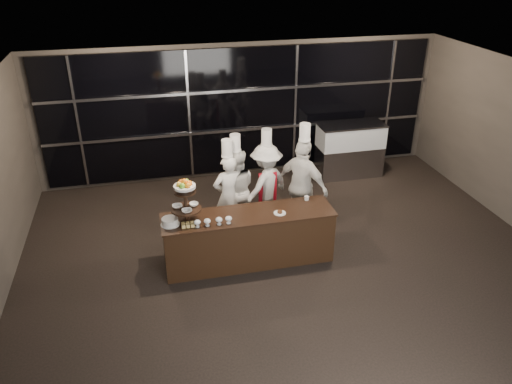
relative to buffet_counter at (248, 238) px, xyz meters
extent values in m
plane|color=black|center=(0.66, -1.41, -0.47)|extent=(10.00, 10.00, 0.00)
plane|color=black|center=(0.66, -1.41, 2.53)|extent=(10.00, 10.00, 0.00)
plane|color=#473F38|center=(0.66, 3.59, 1.03)|extent=(9.00, 0.00, 9.00)
cube|color=black|center=(0.66, 3.53, 1.03)|extent=(8.60, 0.04, 2.80)
cube|color=#A5A5AA|center=(0.66, 3.48, 0.63)|extent=(8.60, 0.06, 0.06)
cube|color=#A5A5AA|center=(0.66, 3.48, 1.53)|extent=(8.60, 0.06, 0.06)
cube|color=#A5A5AA|center=(-2.84, 3.50, 1.03)|extent=(0.05, 0.05, 2.80)
cube|color=#A5A5AA|center=(-0.54, 3.50, 1.03)|extent=(0.05, 0.05, 2.80)
cube|color=#A5A5AA|center=(1.86, 3.50, 1.03)|extent=(0.05, 0.05, 2.80)
cube|color=#A5A5AA|center=(4.16, 3.50, 1.03)|extent=(0.05, 0.05, 2.80)
cube|color=black|center=(0.00, 0.00, -0.02)|extent=(2.80, 0.70, 0.90)
cube|color=black|center=(0.00, 0.00, 0.44)|extent=(2.84, 0.74, 0.03)
cylinder|color=black|center=(-1.00, 0.00, 0.47)|extent=(0.24, 0.24, 0.03)
cylinder|color=black|center=(-1.00, 0.00, 0.80)|extent=(0.06, 0.06, 0.70)
cylinder|color=black|center=(-1.00, 0.00, 0.67)|extent=(0.48, 0.48, 0.02)
cylinder|color=black|center=(-1.00, 0.00, 0.97)|extent=(0.34, 0.34, 0.02)
cylinder|color=white|center=(-1.00, 0.00, 1.02)|extent=(0.10, 0.10, 0.06)
cylinder|color=white|center=(-1.00, 0.00, 1.07)|extent=(0.34, 0.34, 0.04)
sphere|color=orange|center=(-0.92, 0.00, 1.11)|extent=(0.09, 0.09, 0.09)
sphere|color=#84B12D|center=(-0.96, 0.07, 1.11)|extent=(0.09, 0.09, 0.09)
sphere|color=orange|center=(-1.04, 0.07, 1.11)|extent=(0.09, 0.09, 0.09)
sphere|color=yellow|center=(-1.08, 0.00, 1.11)|extent=(0.09, 0.09, 0.09)
sphere|color=#6CB02D|center=(-1.04, -0.07, 1.11)|extent=(0.09, 0.09, 0.09)
sphere|color=orange|center=(-0.96, -0.07, 1.11)|extent=(0.09, 0.09, 0.09)
sphere|color=orange|center=(-1.00, 0.00, 1.15)|extent=(0.09, 0.09, 0.09)
imported|color=white|center=(-1.13, 0.06, 0.71)|extent=(0.16, 0.16, 0.04)
imported|color=white|center=(-0.87, 0.06, 0.71)|extent=(0.15, 0.15, 0.05)
imported|color=white|center=(-1.00, -0.12, 0.71)|extent=(0.16, 0.16, 0.04)
cylinder|color=silver|center=(-0.86, -0.22, 0.46)|extent=(0.07, 0.07, 0.01)
cylinder|color=silver|center=(-0.86, -0.22, 0.49)|extent=(0.02, 0.02, 0.05)
ellipsoid|color=silver|center=(-0.86, -0.22, 0.54)|extent=(0.11, 0.11, 0.08)
ellipsoid|color=#15CE45|center=(-0.86, -0.22, 0.54)|extent=(0.08, 0.08, 0.05)
cylinder|color=silver|center=(-0.71, -0.22, 0.46)|extent=(0.07, 0.07, 0.01)
cylinder|color=silver|center=(-0.71, -0.22, 0.49)|extent=(0.02, 0.02, 0.05)
ellipsoid|color=silver|center=(-0.71, -0.22, 0.54)|extent=(0.11, 0.11, 0.08)
ellipsoid|color=#D51E4E|center=(-0.71, -0.22, 0.54)|extent=(0.08, 0.08, 0.05)
cylinder|color=silver|center=(-0.52, -0.22, 0.46)|extent=(0.07, 0.07, 0.01)
cylinder|color=silver|center=(-0.52, -0.22, 0.49)|extent=(0.02, 0.02, 0.05)
ellipsoid|color=silver|center=(-0.52, -0.22, 0.54)|extent=(0.11, 0.11, 0.08)
ellipsoid|color=beige|center=(-0.52, -0.22, 0.54)|extent=(0.08, 0.08, 0.05)
cylinder|color=silver|center=(-0.37, -0.22, 0.46)|extent=(0.07, 0.07, 0.01)
cylinder|color=silver|center=(-0.37, -0.22, 0.49)|extent=(0.02, 0.02, 0.05)
ellipsoid|color=silver|center=(-0.37, -0.22, 0.54)|extent=(0.11, 0.11, 0.08)
ellipsoid|color=#522815|center=(-0.37, -0.22, 0.54)|extent=(0.08, 0.08, 0.05)
cylinder|color=white|center=(-1.27, -0.05, 0.46)|extent=(0.30, 0.30, 0.01)
cylinder|color=white|center=(-1.27, -0.05, 0.51)|extent=(0.26, 0.26, 0.10)
cube|color=#E0C16D|center=(-1.07, -0.20, 0.48)|extent=(0.06, 0.06, 0.05)
cube|color=#E0C16D|center=(-1.00, -0.20, 0.48)|extent=(0.06, 0.06, 0.05)
cube|color=#E0C16D|center=(-0.93, -0.20, 0.48)|extent=(0.06, 0.06, 0.05)
cube|color=#E0C16D|center=(-1.07, -0.13, 0.48)|extent=(0.06, 0.06, 0.05)
cube|color=#E0C16D|center=(-1.00, -0.13, 0.48)|extent=(0.06, 0.06, 0.05)
cube|color=#E0C16D|center=(-0.93, -0.13, 0.48)|extent=(0.06, 0.06, 0.05)
cylinder|color=white|center=(0.51, -0.10, 0.46)|extent=(0.20, 0.20, 0.01)
cylinder|color=#4C2814|center=(0.51, -0.10, 0.49)|extent=(0.08, 0.08, 0.04)
cylinder|color=white|center=(1.08, 0.25, 0.49)|extent=(0.08, 0.08, 0.07)
cube|color=#A5A5AA|center=(3.01, 2.89, -0.12)|extent=(1.47, 0.63, 0.70)
cube|color=silver|center=(3.01, 2.89, 0.48)|extent=(1.47, 0.63, 0.50)
cube|color=#FFC67F|center=(3.01, 2.89, 0.48)|extent=(1.36, 0.52, 0.40)
cube|color=#A5A5AA|center=(3.01, 2.89, 0.75)|extent=(1.49, 0.65, 0.04)
imported|color=white|center=(-0.15, 0.99, 0.31)|extent=(0.62, 0.46, 1.55)
cylinder|color=white|center=(-0.15, 0.99, 1.24)|extent=(0.19, 0.19, 0.30)
cylinder|color=white|center=(-0.15, 0.99, 1.09)|extent=(0.21, 0.21, 0.03)
imported|color=white|center=(0.03, 1.19, 0.32)|extent=(0.79, 0.64, 1.56)
cylinder|color=white|center=(0.03, 1.19, 1.25)|extent=(0.19, 0.19, 0.30)
cylinder|color=white|center=(0.03, 1.19, 1.10)|extent=(0.21, 0.21, 0.03)
imported|color=white|center=(0.61, 1.21, 0.34)|extent=(1.20, 1.06, 1.61)
cylinder|color=white|center=(0.61, 1.21, 1.29)|extent=(0.19, 0.19, 0.30)
cylinder|color=white|center=(0.61, 1.21, 1.15)|extent=(0.21, 0.21, 0.03)
cube|color=#B20D1C|center=(0.61, 1.09, 0.34)|extent=(0.34, 0.03, 0.60)
imported|color=white|center=(1.19, 0.80, 0.43)|extent=(1.00, 1.10, 1.80)
cylinder|color=white|center=(1.19, 0.80, 1.48)|extent=(0.19, 0.19, 0.30)
cylinder|color=white|center=(1.19, 0.80, 1.34)|extent=(0.21, 0.21, 0.03)
camera|label=1|loc=(-1.50, -6.93, 4.46)|focal=35.00mm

